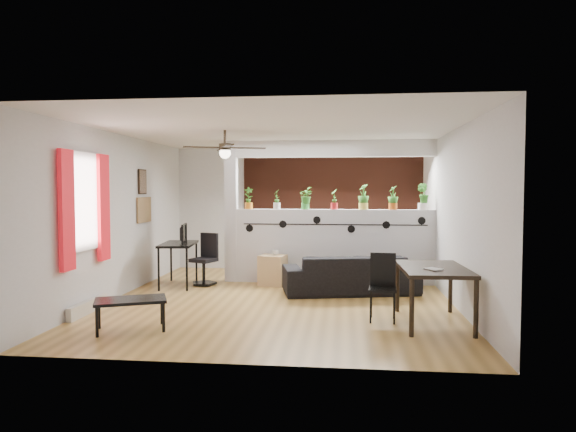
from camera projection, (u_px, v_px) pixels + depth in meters
The scene contains 28 objects.
room_shell at pixel (281, 216), 7.93m from camera, with size 6.30×7.10×2.90m.
partition_wall at pixel (334, 246), 9.37m from camera, with size 3.60×0.18×1.35m, color #BCBCC1.
ceiling_header at pixel (334, 149), 9.28m from camera, with size 3.60×0.18×0.30m, color silver.
pier_column at pixel (231, 212), 9.54m from camera, with size 0.22×0.20×2.60m, color #BCBCC1.
brick_panel at pixel (335, 209), 10.80m from camera, with size 3.90×0.05×2.60m, color #A94A31.
vine_decal at pixel (334, 225), 9.25m from camera, with size 3.31×0.01×0.30m.
window_assembly at pixel (84, 204), 7.01m from camera, with size 0.09×1.30×1.55m.
baseboard_heater at pixel (88, 307), 7.08m from camera, with size 0.08×1.00×0.18m, color silver.
corkboard at pixel (144, 210), 9.15m from camera, with size 0.03×0.60×0.45m, color olive.
framed_art at pixel (142, 182), 9.08m from camera, with size 0.03×0.34×0.44m.
ceiling_fan at pixel (225, 149), 7.67m from camera, with size 1.19×1.19×0.43m.
potted_plant_0 at pixel (249, 197), 9.49m from camera, with size 0.23×0.19×0.41m.
potted_plant_1 at pixel (277, 198), 9.44m from camera, with size 0.15×0.19×0.38m.
potted_plant_2 at pixel (305, 197), 9.38m from camera, with size 0.22×0.25×0.41m.
potted_plant_3 at pixel (334, 198), 9.32m from camera, with size 0.18×0.21×0.38m.
potted_plant_4 at pixel (363, 196), 9.26m from camera, with size 0.26×0.29×0.46m.
potted_plant_5 at pixel (393, 197), 9.21m from camera, with size 0.20×0.24×0.43m.
potted_plant_6 at pixel (423, 196), 9.15m from camera, with size 0.32×0.32×0.48m.
sofa at pixel (350, 275), 8.49m from camera, with size 2.08×0.82×0.61m, color black.
cube_shelf at pixel (273, 270), 9.17m from camera, with size 0.44×0.39×0.54m, color tan.
cup at pixel (275, 253), 9.15m from camera, with size 0.12×0.12×0.10m, color gray.
computer_desk at pixel (178, 247), 9.10m from camera, with size 0.68×1.12×0.76m.
monitor at pixel (181, 237), 9.24m from camera, with size 0.05×0.32×0.18m, color black.
office_chair at pixel (206, 263), 9.20m from camera, with size 0.50×0.50×0.91m.
dining_table at pixel (433, 273), 6.53m from camera, with size 0.85×1.35×0.73m.
book at pixel (429, 270), 6.24m from camera, with size 0.15×0.20×0.02m, color gray.
folding_chair at pixel (383, 281), 6.74m from camera, with size 0.38×0.38×0.87m.
coffee_table at pixel (131, 302), 6.22m from camera, with size 0.95×0.75×0.39m.
Camera 1 is at (0.97, -7.86, 1.72)m, focal length 32.00 mm.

